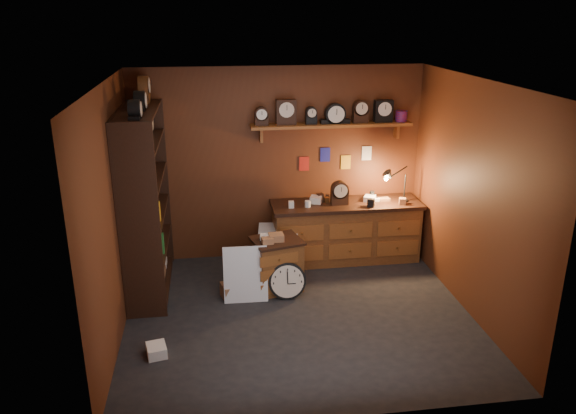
% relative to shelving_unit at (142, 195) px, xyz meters
% --- Properties ---
extents(floor, '(4.00, 4.00, 0.00)m').
position_rel_shelving_unit_xyz_m(floor, '(1.79, -0.98, -1.25)').
color(floor, black).
rests_on(floor, ground).
extents(room_shell, '(4.02, 3.62, 2.71)m').
position_rel_shelving_unit_xyz_m(room_shell, '(1.84, -0.87, 0.47)').
color(room_shell, '#592A15').
rests_on(room_shell, ground).
extents(shelving_unit, '(0.47, 1.60, 2.58)m').
position_rel_shelving_unit_xyz_m(shelving_unit, '(0.00, 0.00, 0.00)').
color(shelving_unit, black).
rests_on(shelving_unit, ground).
extents(workbench, '(2.10, 0.66, 1.36)m').
position_rel_shelving_unit_xyz_m(workbench, '(2.70, 0.49, -0.78)').
color(workbench, brown).
rests_on(workbench, ground).
extents(low_cabinet, '(0.70, 0.64, 0.77)m').
position_rel_shelving_unit_xyz_m(low_cabinet, '(1.62, -0.28, -0.88)').
color(low_cabinet, brown).
rests_on(low_cabinet, ground).
extents(big_round_clock, '(0.47, 0.16, 0.47)m').
position_rel_shelving_unit_xyz_m(big_round_clock, '(1.71, -0.54, -1.02)').
color(big_round_clock, black).
rests_on(big_round_clock, ground).
extents(white_panel, '(0.54, 0.16, 0.71)m').
position_rel_shelving_unit_xyz_m(white_panel, '(1.20, -0.53, -1.25)').
color(white_panel, silver).
rests_on(white_panel, ground).
extents(mini_fridge, '(0.60, 0.61, 0.55)m').
position_rel_shelving_unit_xyz_m(mini_fridge, '(1.72, 0.37, -0.98)').
color(mini_fridge, silver).
rests_on(mini_fridge, ground).
extents(floor_box_a, '(0.35, 0.31, 0.18)m').
position_rel_shelving_unit_xyz_m(floor_box_a, '(1.06, -0.42, -1.16)').
color(floor_box_a, '#9B6744').
rests_on(floor_box_a, ground).
extents(floor_box_b, '(0.24, 0.27, 0.12)m').
position_rel_shelving_unit_xyz_m(floor_box_b, '(0.20, -1.58, -1.20)').
color(floor_box_b, white).
rests_on(floor_box_b, ground).
extents(floor_box_c, '(0.31, 0.29, 0.18)m').
position_rel_shelving_unit_xyz_m(floor_box_c, '(1.36, 0.14, -1.16)').
color(floor_box_c, '#9B6744').
rests_on(floor_box_c, ground).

